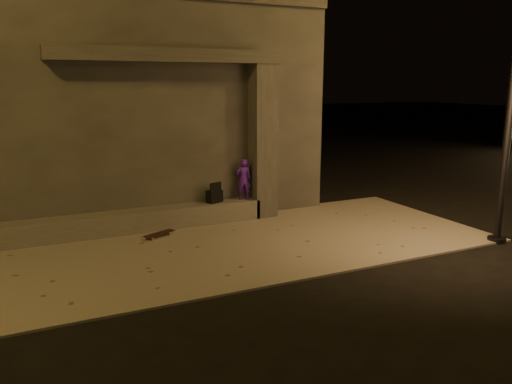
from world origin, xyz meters
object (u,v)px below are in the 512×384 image
skateboarder (244,179)px  backpack (214,195)px  column (263,142)px  skateboard (159,234)px

skateboarder → backpack: bearing=15.3°
column → skateboarder: (-0.50, 0.00, -0.86)m
skateboarder → backpack: (-0.74, -0.00, -0.32)m
skateboarder → backpack: size_ratio=2.00×
skateboarder → skateboard: size_ratio=1.35×
column → backpack: 1.72m
backpack → skateboard: 1.72m
skateboard → skateboarder: bearing=-8.9°
column → skateboarder: column is taller
skateboarder → backpack: skateboarder is taller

